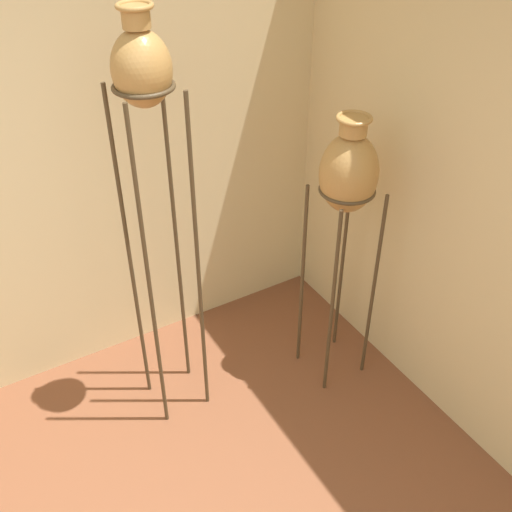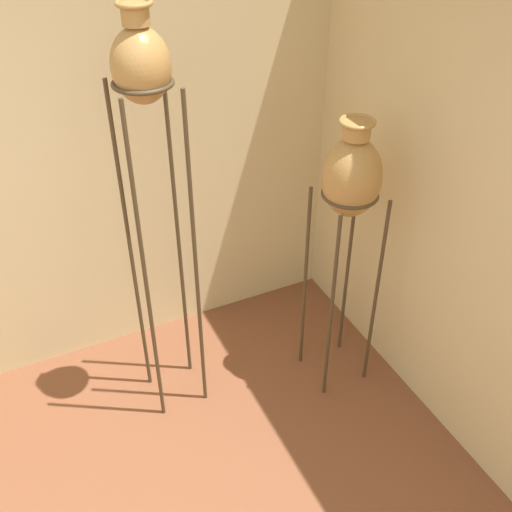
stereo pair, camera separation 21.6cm
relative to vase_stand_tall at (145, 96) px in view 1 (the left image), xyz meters
name	(u,v)px [view 1 (the left image)]	position (x,y,z in m)	size (l,w,h in m)	color
vase_stand_tall	(145,96)	(0.00, 0.00, 0.00)	(0.27, 0.27, 2.13)	#473823
vase_stand_medium	(348,178)	(0.90, -0.24, -0.50)	(0.30, 0.30, 1.59)	#473823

